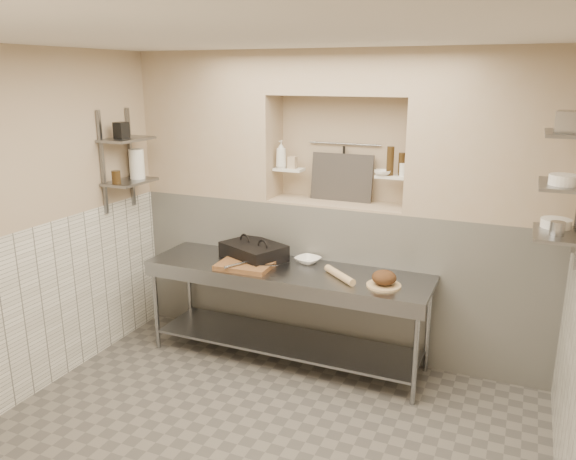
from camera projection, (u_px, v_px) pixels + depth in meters
The scene contains 45 objects.
floor at pixel (258, 445), 4.12m from camera, with size 4.00×3.90×0.10m, color #625D57.
ceiling at pixel (251, 28), 3.35m from camera, with size 4.00×3.90×0.10m, color silver.
wall_left at pixel (27, 226), 4.52m from camera, with size 0.10×3.90×2.80m, color tan.
wall_back at pixel (346, 199), 5.51m from camera, with size 4.00×0.10×2.80m, color tan.
backwall_lower at pixel (336, 274), 5.47m from camera, with size 4.00×0.40×1.40m, color white.
alcove_sill at pixel (338, 203), 5.28m from camera, with size 1.30×0.40×0.02m, color tan.
backwall_pillar_left at pixel (213, 124), 5.60m from camera, with size 1.35×0.40×1.40m, color tan.
backwall_pillar_right at pixel (494, 135), 4.59m from camera, with size 1.35×0.40×1.40m, color tan.
backwall_header at pixel (341, 72), 4.96m from camera, with size 1.30×0.40×0.40m, color tan.
wainscot_left at pixel (43, 308), 4.68m from camera, with size 0.02×3.90×1.40m, color white.
wainscot_right at pixel (572, 420), 3.16m from camera, with size 0.02×3.90×1.40m, color white.
alcove_shelf_left at pixel (289, 169), 5.39m from camera, with size 0.28×0.16×0.03m, color white.
alcove_shelf_right at pixel (392, 177), 5.01m from camera, with size 0.28×0.16×0.03m, color white.
utensil_rail at pixel (345, 144), 5.29m from camera, with size 0.02×0.02×0.70m, color gray.
hanging_steel at pixel (344, 162), 5.31m from camera, with size 0.02×0.02×0.30m, color black.
splash_panel at pixel (342, 177), 5.31m from camera, with size 0.60×0.02×0.45m, color #383330.
shelf_rail_left_a at pixel (130, 157), 5.49m from camera, with size 0.03×0.03×0.95m, color slate.
shelf_rail_left_b at pixel (102, 163), 5.13m from camera, with size 0.03×0.03×0.95m, color slate.
wall_shelf_left_lower at pixel (130, 182), 5.31m from camera, with size 0.30×0.50×0.03m, color slate.
wall_shelf_left_upper at pixel (127, 139), 5.20m from camera, with size 0.30×0.50×0.03m, color slate.
wall_shelf_right_lower at pixel (556, 234), 3.94m from camera, with size 0.30×0.50×0.03m, color slate.
wall_shelf_right_mid at pixel (562, 185), 3.84m from camera, with size 0.30×0.50×0.03m, color slate.
wall_shelf_right_upper at pixel (569, 134), 3.75m from camera, with size 0.30×0.50×0.03m, color slate.
prep_table at pixel (286, 296), 5.10m from camera, with size 2.60×0.70×0.90m.
panini_press at pixel (254, 252), 5.27m from camera, with size 0.68×0.60×0.15m.
cutting_board at pixel (245, 266), 5.05m from camera, with size 0.48×0.34×0.04m, color brown.
knife_blade at pixel (265, 265), 4.98m from camera, with size 0.24×0.03×0.01m, color gray.
tongs at pixel (237, 265), 4.97m from camera, with size 0.02×0.02×0.25m, color gray.
mixing_bowl at pixel (308, 260), 5.18m from camera, with size 0.22×0.22×0.05m, color white.
rolling_pin at pixel (340, 275), 4.78m from camera, with size 0.06×0.06×0.42m, color tan.
bread_board at pixel (384, 285), 4.61m from camera, with size 0.29×0.29×0.02m, color tan.
bread_loaf at pixel (384, 277), 4.59m from camera, with size 0.20×0.20×0.12m, color #4C2D19.
bottle_soap at pixel (281, 154), 5.35m from camera, with size 0.10×0.10×0.26m, color white.
jar_alcove at pixel (293, 162), 5.36m from camera, with size 0.08×0.08×0.11m, color tan.
bowl_alcove at pixel (382, 173), 5.00m from camera, with size 0.15×0.15×0.05m, color white.
condiment_a at pixel (401, 164), 4.97m from camera, with size 0.06×0.06×0.20m, color #31210E.
condiment_b at pixel (390, 161), 4.97m from camera, with size 0.06×0.06×0.26m, color #31210E.
condiment_c at pixel (403, 170), 4.95m from camera, with size 0.07×0.07×0.11m, color white.
jug_left at pixel (137, 164), 5.38m from camera, with size 0.14×0.14×0.28m, color white.
jar_left at pixel (116, 177), 5.13m from camera, with size 0.08×0.08×0.12m, color #31210E.
box_left_upper at pixel (121, 130), 5.12m from camera, with size 0.11×0.11×0.15m, color black.
bowl_right at pixel (556, 223), 4.05m from camera, with size 0.21×0.21×0.06m, color white.
canister_right at pixel (557, 229), 3.84m from camera, with size 0.10×0.10×0.10m, color gray.
bowl_right_mid at pixel (564, 180), 3.77m from camera, with size 0.19×0.19×0.07m, color white.
basket_right at pixel (571, 122), 3.68m from camera, with size 0.18×0.22×0.14m, color gray.
Camera 1 is at (1.61, -3.17, 2.58)m, focal length 35.00 mm.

